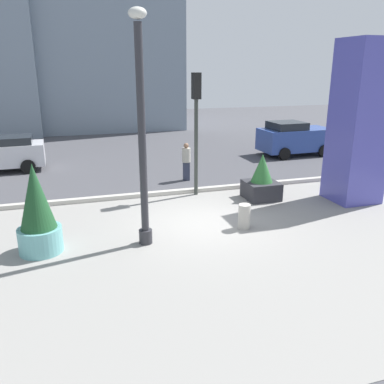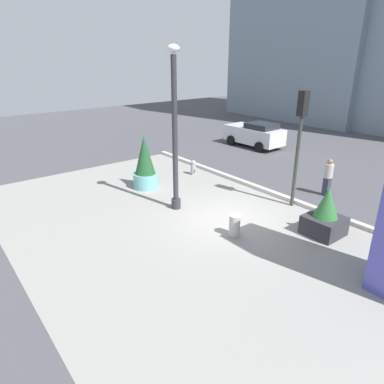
% 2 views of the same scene
% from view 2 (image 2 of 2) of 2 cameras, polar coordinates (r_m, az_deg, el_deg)
% --- Properties ---
extents(ground_plane, '(60.00, 60.00, 0.00)m').
position_cam_2_polar(ground_plane, '(15.73, 16.54, -0.26)').
color(ground_plane, '#47474C').
extents(plaza_pavement, '(18.00, 10.00, 0.02)m').
position_cam_2_polar(plaza_pavement, '(11.71, -1.15, -7.04)').
color(plaza_pavement, gray).
rests_on(plaza_pavement, ground_plane).
extents(curb_strip, '(18.00, 0.24, 0.16)m').
position_cam_2_polar(curb_strip, '(15.03, 14.60, -0.75)').
color(curb_strip, '#B7B2A8').
rests_on(curb_strip, ground_plane).
extents(lamp_post, '(0.44, 0.44, 5.95)m').
position_cam_2_polar(lamp_post, '(12.76, -2.83, 9.27)').
color(lamp_post, '#2D2D33').
rests_on(lamp_post, ground_plane).
extents(potted_plant_by_pillar, '(1.11, 1.11, 2.37)m').
position_cam_2_polar(potted_plant_by_pillar, '(15.56, -7.71, 4.41)').
color(potted_plant_by_pillar, '#6BB2B2').
rests_on(potted_plant_by_pillar, ground_plane).
extents(potted_plant_near_right, '(1.16, 1.16, 1.66)m').
position_cam_2_polar(potted_plant_near_right, '(12.27, 20.99, -3.68)').
color(potted_plant_near_right, '#2D2D33').
rests_on(potted_plant_near_right, ground_plane).
extents(fire_hydrant, '(0.36, 0.26, 0.75)m').
position_cam_2_polar(fire_hydrant, '(17.37, 0.23, 4.02)').
color(fire_hydrant, '#99999E').
rests_on(fire_hydrant, ground_plane).
extents(concrete_bollard, '(0.36, 0.36, 0.75)m').
position_cam_2_polar(concrete_bollard, '(11.56, 6.99, -5.51)').
color(concrete_bollard, '#B2ADA3').
rests_on(concrete_bollard, ground_plane).
extents(traffic_light_corner, '(0.28, 0.42, 4.44)m').
position_cam_2_polar(traffic_light_corner, '(13.60, 17.29, 9.51)').
color(traffic_light_corner, '#333833').
rests_on(traffic_light_corner, ground_plane).
extents(car_far_lane, '(3.91, 2.03, 1.59)m').
position_cam_2_polar(car_far_lane, '(23.19, 10.25, 9.32)').
color(car_far_lane, silver).
rests_on(car_far_lane, ground_plane).
extents(pedestrian_on_sidewalk, '(0.42, 0.42, 1.60)m').
position_cam_2_polar(pedestrian_on_sidewalk, '(15.70, 21.42, 2.53)').
color(pedestrian_on_sidewalk, '#33384C').
rests_on(pedestrian_on_sidewalk, ground_plane).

